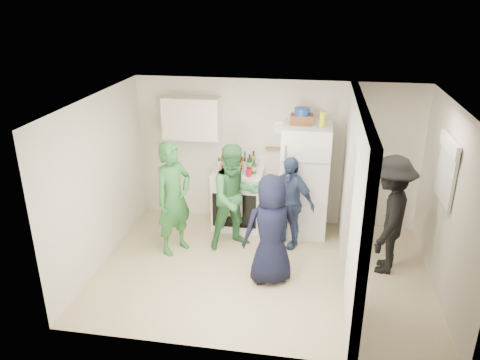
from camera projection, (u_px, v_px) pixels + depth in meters
The scene contains 39 objects.
floor at pixel (262, 270), 6.88m from camera, with size 4.80×4.80×0.00m, color #CAB88E.
wall_back at pixel (276, 153), 7.96m from camera, with size 4.80×4.80×0.00m, color silver.
wall_front at pixel (245, 258), 4.86m from camera, with size 4.80×4.80×0.00m, color silver.
wall_left at pixel (100, 182), 6.77m from camera, with size 3.40×3.40×0.00m, color silver.
wall_right at pixel (448, 205), 6.04m from camera, with size 3.40×3.40×0.00m, color silver.
ceiling at pixel (266, 103), 5.94m from camera, with size 4.80×4.80×0.00m, color white.
partition_pier_back at pixel (349, 170), 7.23m from camera, with size 0.12×1.20×2.50m, color silver.
partition_pier_front at pixel (359, 239), 5.22m from camera, with size 0.12×1.20×2.50m, color silver.
partition_header at pixel (361, 122), 5.83m from camera, with size 0.12×1.00×0.40m, color silver.
stove at pixel (238, 198), 8.03m from camera, with size 0.85×0.70×1.01m, color white.
upper_cabinet at pixel (192, 118), 7.78m from camera, with size 0.95×0.34×0.70m, color silver.
fridge at pixel (305, 180), 7.67m from camera, with size 0.77×0.75×1.86m, color white.
wicker_basket at pixel (302, 119), 7.35m from camera, with size 0.35×0.25×0.15m, color brown.
blue_bowl at pixel (302, 111), 7.31m from camera, with size 0.24×0.24×0.11m, color #153B95.
yellow_cup_stack_top at pixel (322, 120), 7.15m from camera, with size 0.09×0.09×0.25m, color #D2E112.
wall_clock at pixel (279, 128), 7.77m from camera, with size 0.22×0.22×0.03m, color white.
spice_shelf at pixel (276, 148), 7.88m from camera, with size 0.35×0.08×0.03m, color olive.
nook_window at pixel (448, 170), 6.08m from camera, with size 0.03×0.70×0.80m, color black.
nook_window_frame at pixel (447, 170), 6.08m from camera, with size 0.04×0.76×0.86m, color white.
nook_valance at pixel (449, 145), 5.95m from camera, with size 0.04×0.82×0.18m, color white.
yellow_cup_stack_stove at pixel (228, 168), 7.61m from camera, with size 0.09×0.09×0.25m, color yellow.
red_cup at pixel (249, 173), 7.60m from camera, with size 0.09×0.09×0.12m, color #B30B20.
person_green_left at pixel (174, 199), 7.09m from camera, with size 0.65×0.43×1.78m, color #2D7139.
person_green_center at pixel (235, 197), 7.25m from camera, with size 0.82×0.64×1.69m, color #347742.
person_denim at pixel (289, 202), 7.32m from camera, with size 0.88×0.37×1.50m, color #354D74.
person_navy at pixel (271, 230), 6.37m from camera, with size 0.77×0.50×1.58m, color black.
person_nook at pixel (389, 215), 6.60m from camera, with size 1.13×0.65×1.76m, color black.
bottle_a at pixel (222, 161), 7.95m from camera, with size 0.08×0.08×0.24m, color brown.
bottle_b at pixel (225, 163), 7.72m from camera, with size 0.07×0.07×0.32m, color #194B28.
bottle_c at pixel (235, 159), 7.95m from camera, with size 0.08×0.08×0.31m, color silver.
bottle_d at pixel (239, 163), 7.73m from camera, with size 0.06×0.06×0.32m, color maroon.
bottle_e at pixel (245, 160), 7.94m from camera, with size 0.07×0.07×0.29m, color #A3A8B5.
bottle_f at pixel (250, 163), 7.78m from camera, with size 0.08×0.08×0.30m, color #123314.
bottle_g at pixel (253, 160), 7.88m from camera, with size 0.08×0.08×0.32m, color olive.
bottle_h at pixel (219, 165), 7.72m from camera, with size 0.07×0.07×0.27m, color silver.
bottle_i at pixel (241, 161), 7.87m from camera, with size 0.07×0.07×0.30m, color #58230F.
bottle_j at pixel (254, 167), 7.68m from camera, with size 0.08×0.08×0.24m, color #1C541E.
bottle_k at pixel (226, 163), 7.84m from camera, with size 0.07×0.07×0.25m, color #963A22.
bottle_l at pixel (245, 166), 7.65m from camera, with size 0.08×0.08×0.30m, color gray.
Camera 1 is at (0.64, -5.84, 3.83)m, focal length 35.00 mm.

